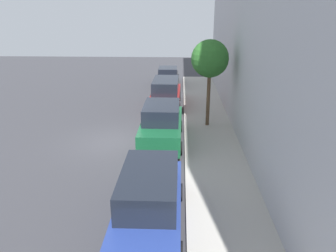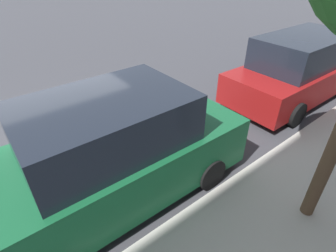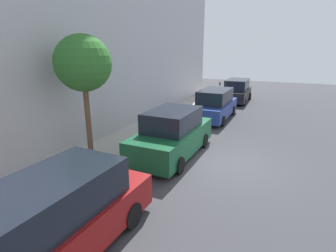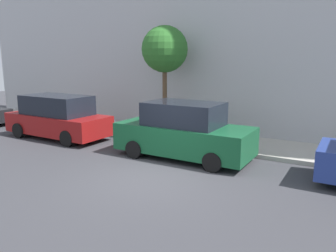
{
  "view_description": "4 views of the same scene",
  "coord_description": "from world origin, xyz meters",
  "px_view_note": "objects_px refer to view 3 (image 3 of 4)",
  "views": [
    {
      "loc": [
        3.27,
        -15.25,
        6.46
      ],
      "look_at": [
        2.68,
        -0.28,
        1.0
      ],
      "focal_mm": 35.0,
      "sensor_mm": 36.0,
      "label": 1
    },
    {
      "loc": [
        5.61,
        -1.27,
        3.75
      ],
      "look_at": [
        2.34,
        1.35,
        1.0
      ],
      "focal_mm": 28.0,
      "sensor_mm": 36.0,
      "label": 2
    },
    {
      "loc": [
        -1.88,
        9.65,
        4.35
      ],
      "look_at": [
        2.94,
        -0.72,
        1.0
      ],
      "focal_mm": 28.0,
      "sensor_mm": 36.0,
      "label": 3
    },
    {
      "loc": [
        -7.68,
        -5.05,
        3.39
      ],
      "look_at": [
        2.69,
        0.95,
        1.0
      ],
      "focal_mm": 35.0,
      "sensor_mm": 36.0,
      "label": 4
    }
  ],
  "objects_px": {
    "parked_minivan_nearest": "(237,91)",
    "parked_suv_third": "(172,134)",
    "parked_minivan_fourth": "(55,220)",
    "street_tree": "(83,64)",
    "parked_minivan_second": "(215,105)",
    "parking_meter_near": "(220,87)"
  },
  "relations": [
    {
      "from": "parked_suv_third",
      "to": "parked_minivan_fourth",
      "type": "xyz_separation_m",
      "value": [
        -0.08,
        6.27,
        -0.01
      ]
    },
    {
      "from": "parked_minivan_second",
      "to": "parked_minivan_fourth",
      "type": "bearing_deg",
      "value": 90.48
    },
    {
      "from": "parked_suv_third",
      "to": "parking_meter_near",
      "type": "distance_m",
      "value": 14.44
    },
    {
      "from": "parking_meter_near",
      "to": "street_tree",
      "type": "distance_m",
      "value": 16.85
    },
    {
      "from": "parked_minivan_fourth",
      "to": "street_tree",
      "type": "xyz_separation_m",
      "value": [
        2.54,
        -4.04,
        2.93
      ]
    },
    {
      "from": "parked_minivan_second",
      "to": "parked_minivan_fourth",
      "type": "height_order",
      "value": "same"
    },
    {
      "from": "parked_minivan_second",
      "to": "street_tree",
      "type": "bearing_deg",
      "value": 74.94
    },
    {
      "from": "parked_suv_third",
      "to": "parked_minivan_fourth",
      "type": "height_order",
      "value": "parked_suv_third"
    },
    {
      "from": "parked_minivan_fourth",
      "to": "parking_meter_near",
      "type": "height_order",
      "value": "parked_minivan_fourth"
    },
    {
      "from": "parked_minivan_nearest",
      "to": "parked_suv_third",
      "type": "height_order",
      "value": "parked_suv_third"
    },
    {
      "from": "parked_minivan_second",
      "to": "parked_minivan_nearest",
      "type": "bearing_deg",
      "value": -91.44
    },
    {
      "from": "parked_minivan_nearest",
      "to": "street_tree",
      "type": "height_order",
      "value": "street_tree"
    },
    {
      "from": "parked_minivan_second",
      "to": "parked_minivan_fourth",
      "type": "distance_m",
      "value": 13.08
    },
    {
      "from": "parked_minivan_nearest",
      "to": "street_tree",
      "type": "bearing_deg",
      "value": 80.55
    },
    {
      "from": "parked_minivan_second",
      "to": "parked_minivan_fourth",
      "type": "relative_size",
      "value": 0.99
    },
    {
      "from": "parked_minivan_nearest",
      "to": "parked_minivan_second",
      "type": "distance_m",
      "value": 6.57
    },
    {
      "from": "parked_minivan_nearest",
      "to": "parked_suv_third",
      "type": "relative_size",
      "value": 1.03
    },
    {
      "from": "parked_minivan_nearest",
      "to": "parked_minivan_fourth",
      "type": "xyz_separation_m",
      "value": [
        0.06,
        19.65,
        -0.0
      ]
    },
    {
      "from": "parked_minivan_second",
      "to": "parked_suv_third",
      "type": "distance_m",
      "value": 6.81
    },
    {
      "from": "parked_minivan_fourth",
      "to": "street_tree",
      "type": "height_order",
      "value": "street_tree"
    },
    {
      "from": "parked_minivan_second",
      "to": "parked_minivan_fourth",
      "type": "xyz_separation_m",
      "value": [
        -0.11,
        13.08,
        -0.0
      ]
    },
    {
      "from": "parked_minivan_second",
      "to": "parked_suv_third",
      "type": "xyz_separation_m",
      "value": [
        -0.03,
        6.81,
        0.01
      ]
    }
  ]
}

